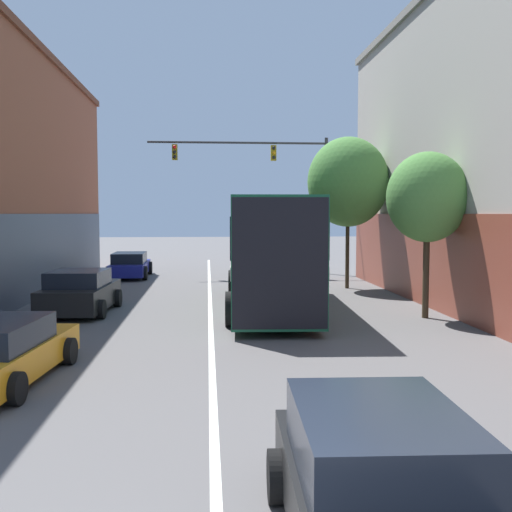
% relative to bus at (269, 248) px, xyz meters
% --- Properties ---
extents(lane_center_line, '(0.14, 44.49, 0.01)m').
position_rel_bus_xyz_m(lane_center_line, '(-1.99, -0.79, -2.06)').
color(lane_center_line, silver).
rests_on(lane_center_line, ground_plane).
extents(bus, '(3.19, 10.53, 3.69)m').
position_rel_bus_xyz_m(bus, '(0.00, 0.00, 0.00)').
color(bus, '#145133').
rests_on(bus, ground_plane).
extents(hatchback_foreground, '(2.06, 4.20, 1.39)m').
position_rel_bus_xyz_m(hatchback_foreground, '(-0.49, -14.84, -1.41)').
color(hatchback_foreground, black).
rests_on(hatchback_foreground, ground_plane).
extents(parked_car_left_near, '(2.20, 4.54, 1.22)m').
position_rel_bus_xyz_m(parked_car_left_near, '(-5.99, -8.51, -1.48)').
color(parked_car_left_near, orange).
rests_on(parked_car_left_near, ground_plane).
extents(parked_car_left_mid, '(2.28, 4.03, 1.40)m').
position_rel_bus_xyz_m(parked_car_left_mid, '(-6.19, -0.43, -1.39)').
color(parked_car_left_mid, black).
rests_on(parked_car_left_mid, ground_plane).
extents(parked_car_left_far, '(2.00, 4.55, 1.26)m').
position_rel_bus_xyz_m(parked_car_left_far, '(-5.97, 10.42, -1.45)').
color(parked_car_left_far, navy).
rests_on(parked_car_left_far, ground_plane).
extents(traffic_signal_gantry, '(9.44, 0.36, 7.20)m').
position_rel_bus_xyz_m(traffic_signal_gantry, '(1.48, 11.44, 3.19)').
color(traffic_signal_gantry, '#333338').
rests_on(traffic_signal_gantry, ground_plane).
extents(street_tree_near, '(2.50, 2.25, 5.09)m').
position_rel_bus_xyz_m(street_tree_near, '(4.62, -2.22, 1.63)').
color(street_tree_near, '#3D2D1E').
rests_on(street_tree_near, ground_plane).
extents(street_tree_far, '(3.47, 3.12, 6.46)m').
position_rel_bus_xyz_m(street_tree_far, '(3.92, 5.22, 2.49)').
color(street_tree_far, '#3D2D1E').
rests_on(street_tree_far, ground_plane).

